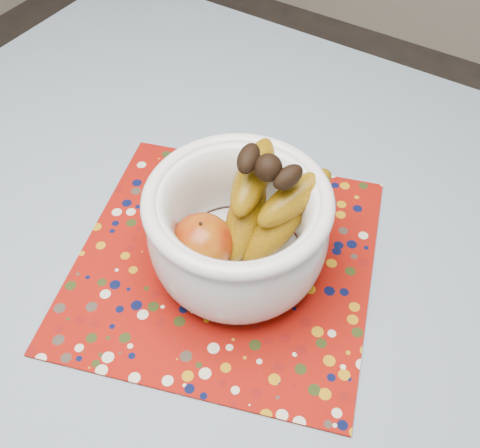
{
  "coord_description": "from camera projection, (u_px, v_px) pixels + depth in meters",
  "views": [
    {
      "loc": [
        0.32,
        -0.34,
        1.42
      ],
      "look_at": [
        0.06,
        0.07,
        0.85
      ],
      "focal_mm": 42.0,
      "sensor_mm": 36.0,
      "label": 1
    }
  ],
  "objects": [
    {
      "name": "table",
      "position": [
        184.0,
        309.0,
        0.86
      ],
      "size": [
        1.2,
        1.2,
        0.75
      ],
      "color": "brown",
      "rests_on": "ground"
    },
    {
      "name": "tablecloth",
      "position": [
        179.0,
        279.0,
        0.8
      ],
      "size": [
        1.32,
        1.32,
        0.01
      ],
      "primitive_type": "cube",
      "color": "slate",
      "rests_on": "table"
    },
    {
      "name": "placemat",
      "position": [
        225.0,
        260.0,
        0.81
      ],
      "size": [
        0.53,
        0.53,
        0.0
      ],
      "primitive_type": "cube",
      "rotation": [
        0.0,
        0.0,
        0.31
      ],
      "color": "maroon",
      "rests_on": "tablecloth"
    },
    {
      "name": "fruit_bowl",
      "position": [
        245.0,
        223.0,
        0.74
      ],
      "size": [
        0.25,
        0.25,
        0.2
      ],
      "color": "white",
      "rests_on": "placemat"
    }
  ]
}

